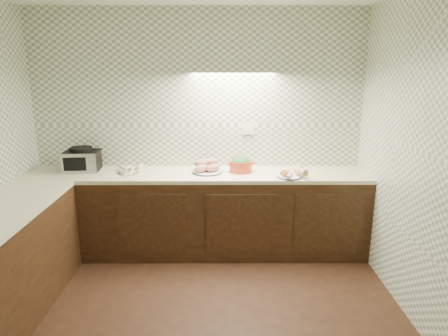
{
  "coord_description": "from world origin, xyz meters",
  "views": [
    {
      "loc": [
        0.27,
        -2.57,
        2.04
      ],
      "look_at": [
        0.29,
        1.25,
        1.02
      ],
      "focal_mm": 32.0,
      "sensor_mm": 36.0,
      "label": 1
    }
  ],
  "objects_px": {
    "onion_bowl": "(211,166)",
    "dutch_oven": "(241,164)",
    "sweet_potato_plate": "(207,167)",
    "veg_plate": "(293,173)",
    "toaster_oven": "(82,160)",
    "parsnip_pile": "(131,170)"
  },
  "relations": [
    {
      "from": "onion_bowl",
      "to": "dutch_oven",
      "type": "relative_size",
      "value": 0.52
    },
    {
      "from": "sweet_potato_plate",
      "to": "dutch_oven",
      "type": "height_order",
      "value": "dutch_oven"
    },
    {
      "from": "onion_bowl",
      "to": "dutch_oven",
      "type": "distance_m",
      "value": 0.34
    },
    {
      "from": "toaster_oven",
      "to": "veg_plate",
      "type": "bearing_deg",
      "value": -9.43
    },
    {
      "from": "toaster_oven",
      "to": "parsnip_pile",
      "type": "relative_size",
      "value": 1.04
    },
    {
      "from": "toaster_oven",
      "to": "sweet_potato_plate",
      "type": "bearing_deg",
      "value": -6.47
    },
    {
      "from": "sweet_potato_plate",
      "to": "veg_plate",
      "type": "height_order",
      "value": "sweet_potato_plate"
    },
    {
      "from": "sweet_potato_plate",
      "to": "onion_bowl",
      "type": "bearing_deg",
      "value": 70.32
    },
    {
      "from": "parsnip_pile",
      "to": "veg_plate",
      "type": "relative_size",
      "value": 1.14
    },
    {
      "from": "toaster_oven",
      "to": "dutch_oven",
      "type": "xyz_separation_m",
      "value": [
        1.71,
        -0.05,
        -0.04
      ]
    },
    {
      "from": "parsnip_pile",
      "to": "onion_bowl",
      "type": "relative_size",
      "value": 2.29
    },
    {
      "from": "parsnip_pile",
      "to": "dutch_oven",
      "type": "distance_m",
      "value": 1.16
    },
    {
      "from": "onion_bowl",
      "to": "dutch_oven",
      "type": "xyz_separation_m",
      "value": [
        0.33,
        -0.09,
        0.04
      ]
    },
    {
      "from": "toaster_oven",
      "to": "parsnip_pile",
      "type": "bearing_deg",
      "value": -14.64
    },
    {
      "from": "sweet_potato_plate",
      "to": "onion_bowl",
      "type": "xyz_separation_m",
      "value": [
        0.04,
        0.11,
        -0.01
      ]
    },
    {
      "from": "toaster_oven",
      "to": "veg_plate",
      "type": "relative_size",
      "value": 1.18
    },
    {
      "from": "sweet_potato_plate",
      "to": "dutch_oven",
      "type": "distance_m",
      "value": 0.37
    },
    {
      "from": "sweet_potato_plate",
      "to": "toaster_oven",
      "type": "bearing_deg",
      "value": 176.86
    },
    {
      "from": "onion_bowl",
      "to": "veg_plate",
      "type": "xyz_separation_m",
      "value": [
        0.86,
        -0.28,
        -0.0
      ]
    },
    {
      "from": "parsnip_pile",
      "to": "veg_plate",
      "type": "bearing_deg",
      "value": -4.37
    },
    {
      "from": "parsnip_pile",
      "to": "onion_bowl",
      "type": "xyz_separation_m",
      "value": [
        0.83,
        0.15,
        0.01
      ]
    },
    {
      "from": "toaster_oven",
      "to": "sweet_potato_plate",
      "type": "relative_size",
      "value": 1.16
    }
  ]
}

